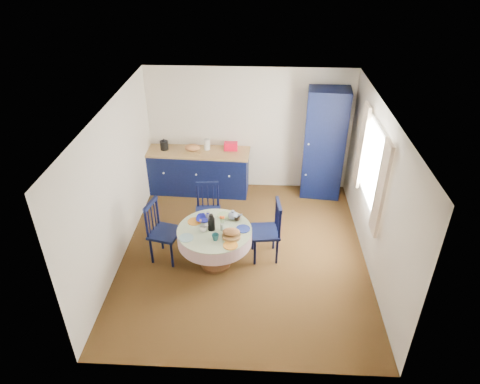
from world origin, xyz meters
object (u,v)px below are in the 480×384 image
object	(u,v)px
dining_table	(215,236)
mug_a	(203,229)
chair_right	(268,230)
cobalt_bowl	(204,219)
chair_far	(208,210)
pantry_cabinet	(324,144)
kitchen_counter	(199,171)
chair_left	(162,231)
mug_b	(215,237)
mug_d	(208,215)
mug_c	(237,218)

from	to	relation	value
dining_table	mug_a	size ratio (longest dim) A/B	10.60
chair_right	cobalt_bowl	world-z (taller)	chair_right
chair_far	chair_right	distance (m)	1.19
pantry_cabinet	chair_right	xyz separation A→B (m)	(-1.07, -2.06, -0.57)
kitchen_counter	pantry_cabinet	bearing A→B (deg)	3.58
kitchen_counter	mug_a	xyz separation A→B (m)	(0.39, -2.33, 0.27)
pantry_cabinet	chair_right	size ratio (longest dim) A/B	2.11
kitchen_counter	dining_table	xyz separation A→B (m)	(0.57, -2.28, 0.11)
cobalt_bowl	kitchen_counter	bearing A→B (deg)	100.24
dining_table	mug_a	world-z (taller)	dining_table
pantry_cabinet	chair_left	size ratio (longest dim) A/B	2.09
chair_right	cobalt_bowl	xyz separation A→B (m)	(-1.01, -0.02, 0.20)
dining_table	chair_far	world-z (taller)	dining_table
kitchen_counter	mug_b	xyz separation A→B (m)	(0.60, -2.53, 0.28)
kitchen_counter	mug_d	size ratio (longest dim) A/B	20.99
mug_b	cobalt_bowl	bearing A→B (deg)	115.00
chair_left	chair_far	size ratio (longest dim) A/B	1.08
chair_far	mug_c	world-z (taller)	chair_far
dining_table	chair_far	bearing A→B (deg)	104.34
mug_c	cobalt_bowl	world-z (taller)	mug_c
mug_b	mug_d	world-z (taller)	mug_b
chair_right	mug_b	bearing A→B (deg)	-63.95
mug_c	mug_b	bearing A→B (deg)	-119.52
chair_far	mug_b	distance (m)	1.15
chair_right	mug_b	world-z (taller)	chair_right
chair_left	mug_a	bearing A→B (deg)	-92.61
mug_b	mug_a	bearing A→B (deg)	136.36
mug_b	mug_d	xyz separation A→B (m)	(-0.18, 0.57, -0.01)
mug_d	cobalt_bowl	world-z (taller)	mug_d
pantry_cabinet	dining_table	world-z (taller)	pantry_cabinet
dining_table	chair_far	distance (m)	0.87
mug_d	mug_c	bearing A→B (deg)	-6.75
dining_table	mug_c	distance (m)	0.44
mug_a	mug_b	world-z (taller)	mug_b
mug_c	kitchen_counter	bearing A→B (deg)	113.80
mug_b	mug_c	size ratio (longest dim) A/B	1.00
chair_left	chair_far	xyz separation A→B (m)	(0.65, 0.70, -0.04)
kitchen_counter	cobalt_bowl	size ratio (longest dim) A/B	8.18
kitchen_counter	mug_b	bearing A→B (deg)	-74.07
chair_far	chair_right	size ratio (longest dim) A/B	0.93
chair_left	chair_right	bearing A→B (deg)	-72.62
kitchen_counter	pantry_cabinet	xyz separation A→B (m)	(2.46, 0.04, 0.63)
pantry_cabinet	mug_a	size ratio (longest dim) A/B	20.12
pantry_cabinet	chair_far	size ratio (longest dim) A/B	2.27
cobalt_bowl	chair_right	bearing A→B (deg)	1.23
chair_far	cobalt_bowl	world-z (taller)	chair_far
mug_d	cobalt_bowl	bearing A→B (deg)	-117.92
chair_right	cobalt_bowl	distance (m)	1.03
chair_far	mug_a	world-z (taller)	chair_far
dining_table	cobalt_bowl	bearing A→B (deg)	130.34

